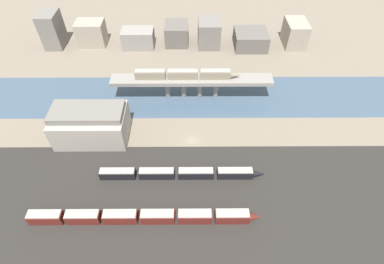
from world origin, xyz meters
TOP-DOWN VIEW (x-y plane):
  - ground_plane at (0.00, 0.00)m, footprint 400.00×400.00m
  - railbed_yard at (0.00, -24.00)m, footprint 280.00×42.00m
  - river_water at (0.00, 25.57)m, footprint 320.00×27.13m
  - bridge at (-0.00, 25.57)m, footprint 66.26×7.08m
  - train_on_bridge at (-2.24, 25.57)m, footprint 42.84×2.75m
  - train_yard_near at (-14.63, -31.79)m, footprint 68.48×3.08m
  - train_yard_mid at (-3.87, -16.15)m, footprint 54.80×2.74m
  - warehouse_building at (-36.83, 2.81)m, footprint 25.97×15.83m
  - city_block_far_left at (-70.43, 67.62)m, footprint 8.93×12.56m
  - city_block_left at (-51.54, 68.95)m, footprint 13.91×10.32m
  - city_block_center at (-27.29, 66.05)m, footprint 16.07×9.90m
  - city_block_right at (-7.65, 69.98)m, footprint 11.84×13.89m
  - city_block_far_right at (9.04, 68.06)m, footprint 11.13×14.19m
  - city_block_tall at (30.42, 65.61)m, footprint 16.52×15.17m
  - city_block_low at (53.28, 68.02)m, footprint 10.35×15.05m

SIDE VIEW (x-z plane):
  - ground_plane at x=0.00m, z-range 0.00..0.00m
  - river_water at x=0.00m, z-range 0.00..0.01m
  - railbed_yard at x=0.00m, z-range 0.00..0.01m
  - train_yard_mid at x=-3.87m, z-range -0.04..3.55m
  - train_yard_near at x=-14.63m, z-range -0.03..4.16m
  - city_block_tall at x=30.42m, z-range 0.00..8.17m
  - city_block_center at x=-27.29m, z-range 0.00..9.21m
  - city_block_right at x=-7.65m, z-range 0.00..10.27m
  - city_block_left at x=-51.54m, z-range 0.00..12.10m
  - city_block_low at x=53.28m, z-range 0.00..12.26m
  - warehouse_building at x=-36.83m, z-range -0.32..12.86m
  - city_block_far_right at x=9.04m, z-range 0.00..13.10m
  - bridge at x=0.00m, z-range 3.20..12.73m
  - city_block_far_left at x=-70.43m, z-range 0.00..17.35m
  - train_on_bridge at x=-2.24m, z-range 9.48..13.28m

